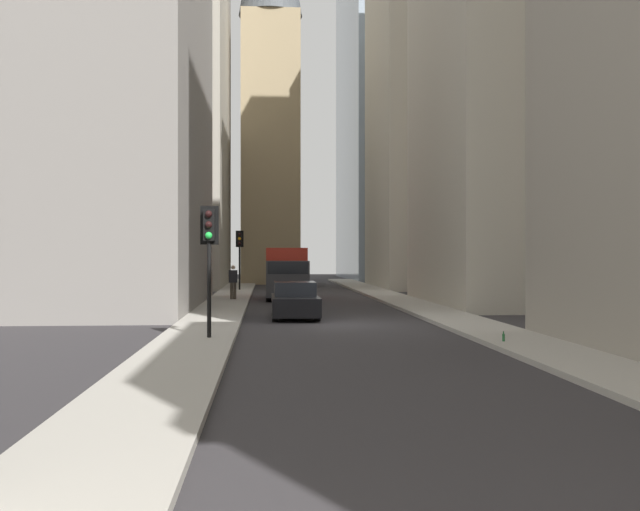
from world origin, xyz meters
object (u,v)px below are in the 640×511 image
object	(u,v)px
delivery_truck	(286,273)
traffic_light_midblock	(240,246)
pedestrian	(233,281)
traffic_light_foreground	(209,241)
sedan_black	(295,301)
discarded_bottle	(503,337)

from	to	relation	value
delivery_truck	traffic_light_midblock	distance (m)	8.96
delivery_truck	pedestrian	distance (m)	3.62
traffic_light_foreground	pedestrian	xyz separation A→B (m)	(18.21, 0.13, -1.76)
traffic_light_midblock	sedan_black	bearing A→B (deg)	-172.16
traffic_light_foreground	sedan_black	bearing A→B (deg)	-19.21
traffic_light_foreground	pedestrian	size ratio (longest dim) A/B	2.10
delivery_truck	pedestrian	bearing A→B (deg)	127.87
discarded_bottle	traffic_light_foreground	bearing A→B (deg)	79.28
pedestrian	discarded_bottle	world-z (taller)	pedestrian
traffic_light_midblock	pedestrian	world-z (taller)	traffic_light_midblock
sedan_black	discarded_bottle	world-z (taller)	sedan_black
traffic_light_midblock	pedestrian	distance (m)	10.72
sedan_black	pedestrian	distance (m)	10.82
pedestrian	sedan_black	bearing A→B (deg)	-164.76
traffic_light_foreground	discarded_bottle	world-z (taller)	traffic_light_foreground
traffic_light_midblock	delivery_truck	bearing A→B (deg)	-160.91
delivery_truck	sedan_black	bearing A→B (deg)	-180.00
traffic_light_foreground	discarded_bottle	distance (m)	8.54
traffic_light_foreground	delivery_truck	bearing A→B (deg)	-7.57
delivery_truck	sedan_black	xyz separation A→B (m)	(-12.64, -0.00, -0.80)
sedan_black	discarded_bottle	xyz separation A→B (m)	(-9.30, -5.27, -0.42)
sedan_black	pedestrian	world-z (taller)	pedestrian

